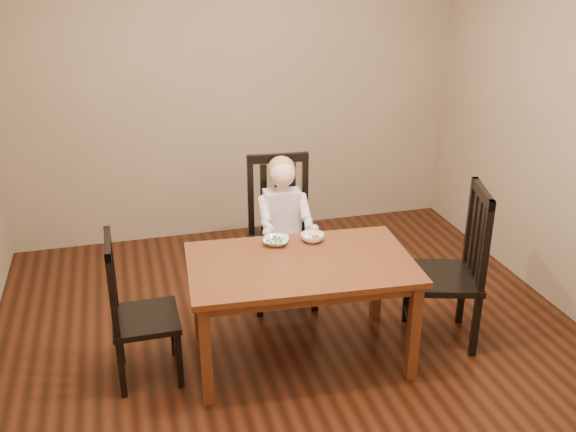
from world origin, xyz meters
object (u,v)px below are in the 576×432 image
object	(u,v)px
bowl_peas	(276,241)
bowl_veg	(312,237)
dining_table	(301,273)
chair_child	(281,234)
toddler	(283,217)
chair_left	(137,312)
chair_right	(452,269)

from	to	relation	value
bowl_peas	bowl_veg	world-z (taller)	bowl_veg
dining_table	chair_child	size ratio (longest dim) A/B	1.31
toddler	bowl_veg	bearing A→B (deg)	104.75
chair_child	bowl_peas	xyz separation A→B (m)	(-0.17, -0.50, 0.19)
chair_left	toddler	world-z (taller)	toddler
chair_right	toddler	xyz separation A→B (m)	(-0.94, 0.78, 0.16)
toddler	bowl_peas	bearing A→B (deg)	74.99
chair_child	bowl_peas	bearing A→B (deg)	76.54
chair_child	dining_table	bearing A→B (deg)	88.95
chair_child	bowl_peas	distance (m)	0.56
chair_left	dining_table	bearing A→B (deg)	86.68
dining_table	toddler	distance (m)	0.73
dining_table	chair_left	world-z (taller)	chair_left
chair_left	chair_right	xyz separation A→B (m)	(2.02, -0.11, 0.06)
bowl_peas	chair_child	bearing A→B (deg)	71.75
dining_table	bowl_veg	xyz separation A→B (m)	(0.16, 0.26, 0.10)
chair_left	chair_right	world-z (taller)	chair_right
bowl_veg	chair_right	bearing A→B (deg)	-20.18
bowl_veg	chair_left	bearing A→B (deg)	-169.73
bowl_veg	bowl_peas	bearing A→B (deg)	176.69
toddler	chair_left	bearing A→B (deg)	36.74
bowl_peas	chair_left	bearing A→B (deg)	-166.26
dining_table	bowl_veg	size ratio (longest dim) A/B	9.31
chair_right	dining_table	bearing A→B (deg)	103.98
chair_right	bowl_peas	bearing A→B (deg)	90.23
chair_left	toddler	bearing A→B (deg)	121.77
bowl_veg	dining_table	bearing A→B (deg)	-120.59
toddler	bowl_peas	world-z (taller)	toddler
bowl_veg	chair_child	bearing A→B (deg)	98.42
dining_table	bowl_peas	size ratio (longest dim) A/B	8.65
chair_right	bowl_peas	world-z (taller)	chair_right
dining_table	bowl_peas	xyz separation A→B (m)	(-0.09, 0.28, 0.10)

